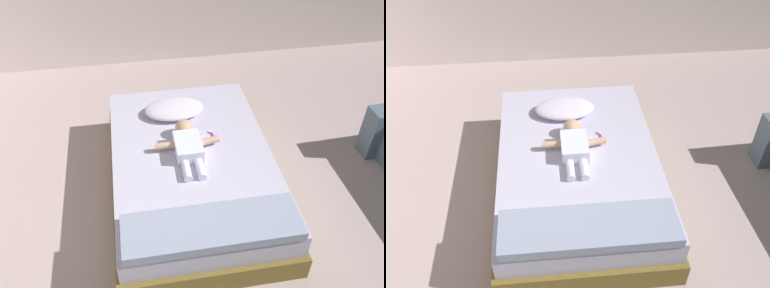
% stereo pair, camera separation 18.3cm
% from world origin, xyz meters
% --- Properties ---
extents(ground_plane, '(8.00, 8.00, 0.00)m').
position_xyz_m(ground_plane, '(0.00, 0.00, 0.00)').
color(ground_plane, '#B19997').
extents(bed, '(1.33, 1.99, 0.41)m').
position_xyz_m(bed, '(-0.14, 0.65, 0.20)').
color(bed, brown).
rests_on(bed, ground_plane).
extents(pillow, '(0.53, 0.34, 0.11)m').
position_xyz_m(pillow, '(-0.21, 1.20, 0.47)').
color(pillow, silver).
rests_on(pillow, bed).
extents(baby, '(0.53, 0.63, 0.15)m').
position_xyz_m(baby, '(-0.17, 0.70, 0.47)').
color(baby, white).
rests_on(baby, bed).
extents(toothbrush, '(0.04, 0.14, 0.02)m').
position_xyz_m(toothbrush, '(0.07, 0.83, 0.42)').
color(toothbrush, '#B632A0').
rests_on(toothbrush, bed).
extents(blanket, '(1.20, 0.36, 0.07)m').
position_xyz_m(blanket, '(-0.14, -0.14, 0.45)').
color(blanket, '#9098B5').
rests_on(blanket, bed).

